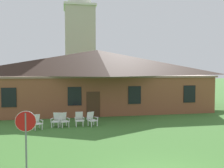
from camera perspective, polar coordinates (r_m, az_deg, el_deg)
brick_building at (r=25.54m, az=-3.35°, el=1.25°), size 20.77×10.40×5.89m
dome_tower at (r=43.03m, az=-7.34°, el=10.37°), size 5.18×5.18×20.20m
stop_sign at (r=10.28m, az=-18.98°, el=-9.47°), size 0.80×0.10×2.30m
lawn_chair_by_porch at (r=17.19m, az=-16.73°, el=-8.21°), size 0.81×0.85×0.96m
lawn_chair_near_door at (r=17.61m, az=-12.48°, el=-7.88°), size 0.74×0.79×0.96m
lawn_chair_left_end at (r=17.53m, az=-10.94°, el=-7.91°), size 0.78×0.82×0.96m
lawn_chair_middle at (r=17.66m, az=-7.43°, el=-7.80°), size 0.65×0.68×0.96m
lawn_chair_right_end at (r=17.58m, az=-4.64°, el=-7.83°), size 0.81×0.85×0.96m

